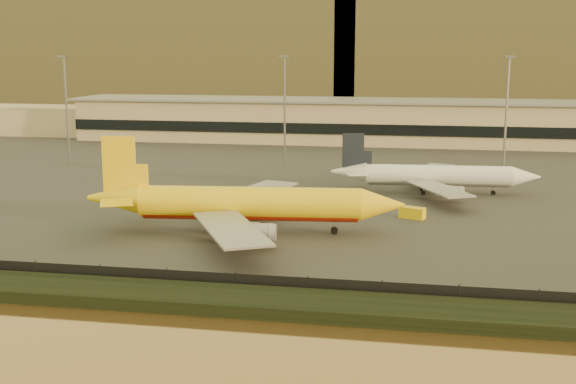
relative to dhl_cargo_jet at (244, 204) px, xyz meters
name	(u,v)px	position (x,y,z in m)	size (l,w,h in m)	color
ground	(246,261)	(3.63, -13.82, -4.40)	(900.00, 900.00, 0.00)	black
embankment	(208,299)	(3.63, -30.82, -3.70)	(320.00, 7.00, 1.40)	black
tarmac	(334,157)	(3.63, 81.18, -4.30)	(320.00, 220.00, 0.20)	#2D2D2D
perimeter_fence	(219,282)	(3.63, -26.82, -3.10)	(300.00, 0.05, 2.20)	black
terminal_building	(298,121)	(-10.89, 111.73, 1.84)	(202.00, 25.00, 12.60)	tan
apron_light_masts	(391,101)	(18.63, 61.18, 11.30)	(152.20, 12.20, 25.40)	slate
distant_hills	(349,43)	(-17.11, 326.18, 26.99)	(470.00, 160.00, 70.00)	brown
dhl_cargo_jet	(244,204)	(0.00, 0.00, 0.00)	(47.14, 45.92, 14.07)	yellow
white_narrowbody_jet	(434,176)	(28.01, 35.28, -0.87)	(38.80, 37.81, 11.15)	white
gse_vehicle_yellow	(412,213)	(24.25, 13.52, -3.30)	(4.03, 1.81, 1.81)	yellow
gse_vehicle_white	(227,200)	(-7.57, 18.20, -3.25)	(4.22, 1.90, 1.90)	white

